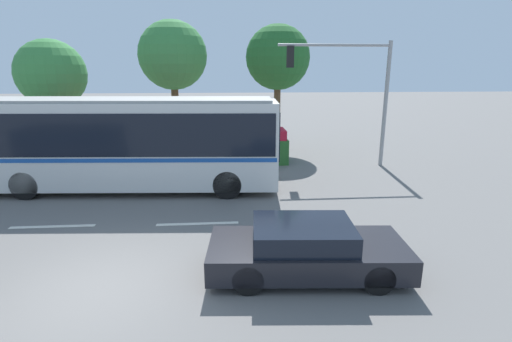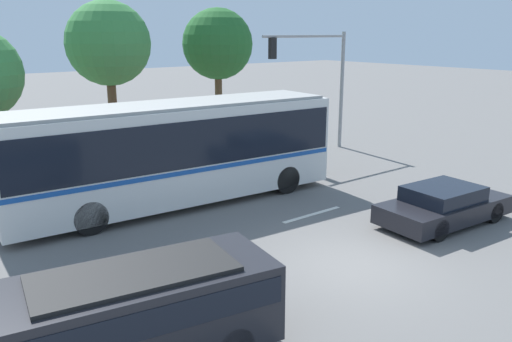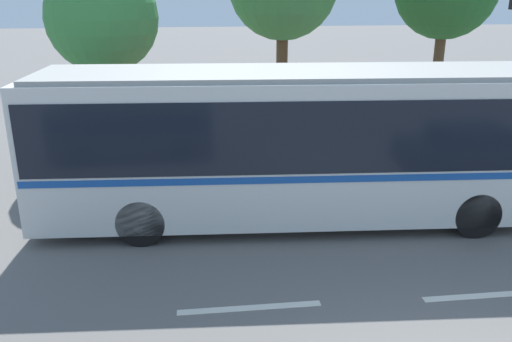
# 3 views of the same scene
# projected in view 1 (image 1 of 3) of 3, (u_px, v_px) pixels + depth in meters

# --- Properties ---
(ground_plane) EXTENTS (140.00, 140.00, 0.00)m
(ground_plane) POSITION_uv_depth(u_px,v_px,m) (98.00, 289.00, 7.80)
(ground_plane) COLOR slate
(city_bus) EXTENTS (11.33, 3.25, 3.40)m
(city_bus) POSITION_uv_depth(u_px,v_px,m) (126.00, 139.00, 13.89)
(city_bus) COLOR silver
(city_bus) RESTS_ON ground
(sedan_foreground) EXTENTS (4.42, 2.15, 1.17)m
(sedan_foreground) POSITION_uv_depth(u_px,v_px,m) (306.00, 249.00, 8.30)
(sedan_foreground) COLOR black
(sedan_foreground) RESTS_ON ground
(traffic_light_pole) EXTENTS (5.08, 0.24, 5.63)m
(traffic_light_pole) POSITION_uv_depth(u_px,v_px,m) (356.00, 83.00, 16.89)
(traffic_light_pole) COLOR gray
(traffic_light_pole) RESTS_ON ground
(flowering_hedge) EXTENTS (10.13, 1.60, 1.62)m
(flowering_hedge) POSITION_uv_depth(u_px,v_px,m) (182.00, 147.00, 18.08)
(flowering_hedge) COLOR #286028
(flowering_hedge) RESTS_ON ground
(street_tree_left) EXTENTS (3.26, 3.26, 5.84)m
(street_tree_left) POSITION_uv_depth(u_px,v_px,m) (51.00, 74.00, 18.23)
(street_tree_left) COLOR brown
(street_tree_left) RESTS_ON ground
(street_tree_centre) EXTENTS (3.62, 3.62, 6.95)m
(street_tree_centre) POSITION_uv_depth(u_px,v_px,m) (173.00, 56.00, 20.05)
(street_tree_centre) COLOR brown
(street_tree_centre) RESTS_ON ground
(street_tree_right) EXTENTS (3.48, 3.48, 6.78)m
(street_tree_right) POSITION_uv_depth(u_px,v_px,m) (278.00, 58.00, 20.47)
(street_tree_right) COLOR brown
(street_tree_right) RESTS_ON ground
(lane_stripe_near) EXTENTS (2.40, 0.16, 0.01)m
(lane_stripe_near) POSITION_uv_depth(u_px,v_px,m) (52.00, 227.00, 10.91)
(lane_stripe_near) COLOR silver
(lane_stripe_near) RESTS_ON ground
(lane_stripe_mid) EXTENTS (2.40, 0.16, 0.01)m
(lane_stripe_mid) POSITION_uv_depth(u_px,v_px,m) (198.00, 224.00, 11.11)
(lane_stripe_mid) COLOR silver
(lane_stripe_mid) RESTS_ON ground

